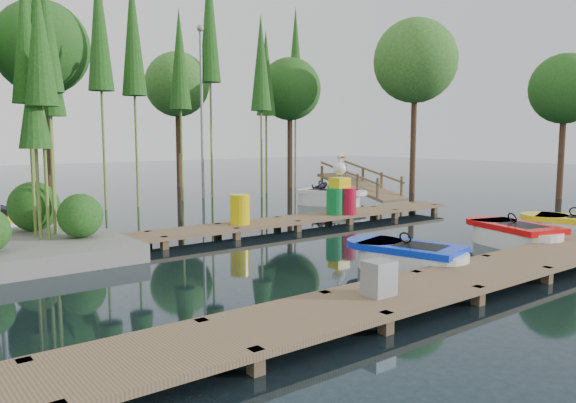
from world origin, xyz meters
TOP-DOWN VIEW (x-y plane):
  - ground_plane at (0.00, 0.00)m, footprint 90.00×90.00m
  - near_dock at (0.00, -4.50)m, footprint 18.00×1.50m
  - far_dock at (1.00, 2.50)m, footprint 15.00×1.20m
  - tree_screen at (-2.04, 10.60)m, footprint 34.42×18.53m
  - lamp_rear at (4.00, 11.00)m, footprint 0.30×0.30m
  - ramp at (9.00, 6.50)m, footprint 1.50×3.94m
  - boat_blue at (0.89, -2.95)m, footprint 1.78×2.76m
  - boat_red at (4.86, -2.88)m, footprint 1.84×2.89m
  - boat_yellow_far at (-4.74, 6.33)m, footprint 2.84×2.68m
  - boat_white_far at (6.74, 5.96)m, footprint 2.36×3.08m
  - utility_cabinet at (-1.63, -4.50)m, footprint 0.43×0.37m
  - yellow_barrel at (0.40, 2.50)m, footprint 0.54×0.54m
  - drum_cluster at (3.99, 2.35)m, footprint 1.07×0.98m
  - seagull_post at (4.14, 2.50)m, footprint 0.55×0.30m

SIDE VIEW (x-z plane):
  - ground_plane at x=0.00m, z-range 0.00..0.00m
  - far_dock at x=1.00m, z-range -0.02..0.48m
  - near_dock at x=0.00m, z-range -0.02..0.48m
  - boat_blue at x=0.89m, z-range -0.18..0.68m
  - boat_red at x=4.86m, z-range -0.19..0.71m
  - boat_yellow_far at x=-4.74m, z-range -0.39..0.96m
  - boat_white_far at x=6.74m, z-range -0.37..0.96m
  - utility_cabinet at x=-1.63m, z-range 0.30..0.83m
  - ramp at x=9.00m, z-range -0.16..1.33m
  - yellow_barrel at x=0.40m, z-range 0.30..1.11m
  - drum_cluster at x=3.99m, z-range -0.08..1.76m
  - seagull_post at x=4.14m, z-range 0.45..1.34m
  - lamp_rear at x=4.00m, z-range 0.64..7.89m
  - tree_screen at x=-2.04m, z-range 0.96..11.27m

